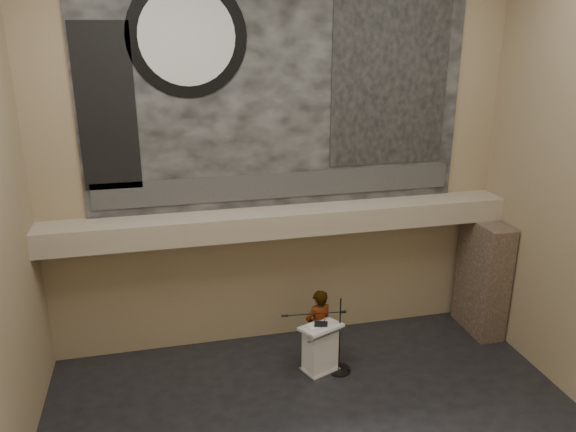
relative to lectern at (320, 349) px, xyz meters
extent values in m
cube|color=#8F7D5A|center=(-0.47, 1.70, 3.70)|extent=(10.00, 0.02, 8.50)
cube|color=#8F7D5A|center=(-0.47, -6.30, 3.70)|extent=(10.00, 0.02, 8.50)
cube|color=gray|center=(-0.47, 1.30, 2.40)|extent=(10.00, 0.80, 0.50)
cylinder|color=#B2893D|center=(-2.07, 1.25, 2.12)|extent=(0.04, 0.04, 0.06)
cylinder|color=#B2893D|center=(1.43, 1.25, 2.12)|extent=(0.04, 0.04, 0.06)
cube|color=black|center=(-0.47, 1.67, 5.15)|extent=(8.00, 0.05, 5.00)
cube|color=#2D2D2D|center=(-0.47, 1.63, 3.10)|extent=(7.76, 0.02, 0.55)
cylinder|color=black|center=(-2.27, 1.63, 6.15)|extent=(2.30, 0.02, 2.30)
cylinder|color=silver|center=(-2.27, 1.61, 6.15)|extent=(1.84, 0.02, 1.84)
cube|color=black|center=(1.93, 1.63, 5.25)|extent=(2.60, 0.02, 3.60)
cube|color=black|center=(-3.87, 1.63, 4.85)|extent=(1.10, 0.02, 3.20)
cube|color=#403227|center=(4.18, 0.85, 0.80)|extent=(0.60, 1.40, 2.70)
cube|color=silver|center=(0.00, 0.00, -0.51)|extent=(0.87, 0.78, 0.08)
cube|color=silver|center=(0.00, 0.00, 0.01)|extent=(0.75, 0.64, 0.96)
cube|color=silver|center=(0.00, -0.02, 0.52)|extent=(0.96, 0.83, 0.14)
cube|color=black|center=(0.01, 0.01, 0.56)|extent=(0.32, 0.29, 0.04)
cube|color=white|center=(-0.15, -0.02, 0.55)|extent=(0.27, 0.32, 0.00)
imported|color=white|center=(0.05, 0.33, 0.31)|extent=(0.71, 0.56, 1.72)
cylinder|color=black|center=(0.40, -0.05, -0.54)|extent=(0.52, 0.52, 0.02)
cylinder|color=black|center=(0.40, -0.05, 0.29)|extent=(0.03, 0.03, 1.69)
cylinder|color=black|center=(-0.17, 0.01, 0.83)|extent=(1.27, 0.14, 0.02)
camera|label=1|loc=(-2.97, -9.68, 6.37)|focal=35.00mm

